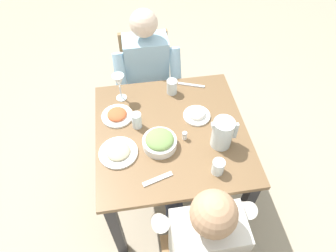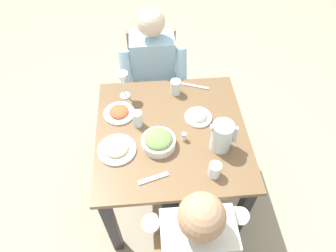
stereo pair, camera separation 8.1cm
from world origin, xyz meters
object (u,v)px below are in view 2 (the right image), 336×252
at_px(diner_near, 192,234).
at_px(plate_rice_curry, 119,112).
at_px(chair_far, 153,77).
at_px(water_glass_near_right, 176,87).
at_px(water_glass_by_pitcher, 137,119).
at_px(wine_glass, 123,80).
at_px(salad_bowl, 158,141).
at_px(plate_beans, 117,149).
at_px(dining_table, 171,143).
at_px(diner_far, 154,81).
at_px(water_glass_near_left, 215,170).
at_px(plate_yoghurt, 198,116).
at_px(salt_shaker, 184,137).
at_px(water_pitcher, 222,136).

height_order(diner_near, plate_rice_curry, diner_near).
bearing_deg(plate_rice_curry, diner_near, -63.98).
bearing_deg(chair_far, water_glass_near_right, -73.81).
xyz_separation_m(diner_near, water_glass_by_pitcher, (-0.25, 0.66, 0.17)).
xyz_separation_m(chair_far, water_glass_near_right, (0.14, -0.47, 0.31)).
bearing_deg(chair_far, wine_glass, -113.50).
bearing_deg(salad_bowl, plate_beans, -175.94).
height_order(dining_table, diner_near, diner_near).
distance_m(diner_far, water_glass_near_left, 0.96).
bearing_deg(plate_yoghurt, plate_rice_curry, 171.36).
bearing_deg(wine_glass, plate_beans, -95.58).
bearing_deg(salt_shaker, water_glass_near_right, 91.33).
xyz_separation_m(water_pitcher, salt_shaker, (-0.20, 0.07, -0.07)).
distance_m(diner_far, salad_bowl, 0.71).
bearing_deg(wine_glass, salad_bowl, -65.14).
height_order(water_glass_by_pitcher, wine_glass, wine_glass).
bearing_deg(diner_near, plate_rice_curry, 116.02).
distance_m(dining_table, water_glass_near_right, 0.38).
relative_size(diner_far, water_glass_by_pitcher, 11.07).
xyz_separation_m(salad_bowl, plate_rice_curry, (-0.23, 0.26, -0.03)).
distance_m(chair_far, wine_glass, 0.65).
xyz_separation_m(chair_far, water_pitcher, (0.35, -0.93, 0.36)).
distance_m(plate_rice_curry, water_glass_near_right, 0.41).
bearing_deg(dining_table, water_pitcher, -27.30).
bearing_deg(wine_glass, water_pitcher, -40.11).
height_order(diner_near, diner_far, same).
relative_size(water_pitcher, water_glass_near_left, 2.12).
distance_m(water_pitcher, plate_yoghurt, 0.26).
height_order(plate_yoghurt, water_glass_near_left, water_glass_near_left).
bearing_deg(water_pitcher, chair_far, 110.35).
height_order(chair_far, diner_near, diner_near).
bearing_deg(diner_near, wine_glass, 109.96).
xyz_separation_m(diner_far, water_pitcher, (0.35, -0.73, 0.21)).
xyz_separation_m(diner_far, salad_bowl, (-0.01, -0.69, 0.16)).
relative_size(water_glass_by_pitcher, wine_glass, 0.54).
xyz_separation_m(diner_far, salt_shaker, (0.14, -0.66, 0.14)).
height_order(water_pitcher, plate_beans, water_pitcher).
xyz_separation_m(chair_far, wine_glass, (-0.20, -0.47, 0.40)).
relative_size(chair_far, diner_far, 0.75).
distance_m(plate_yoghurt, water_glass_near_right, 0.27).
height_order(plate_yoghurt, wine_glass, wine_glass).
distance_m(dining_table, water_glass_near_left, 0.41).
distance_m(diner_far, water_pitcher, 0.83).
height_order(plate_yoghurt, water_glass_by_pitcher, water_glass_by_pitcher).
distance_m(salad_bowl, water_glass_by_pitcher, 0.20).
bearing_deg(water_glass_near_left, diner_near, -119.04).
relative_size(diner_far, water_glass_near_left, 13.05).
bearing_deg(water_glass_near_right, salt_shaker, -88.67).
bearing_deg(diner_near, dining_table, 94.85).
height_order(salad_bowl, plate_rice_curry, salad_bowl).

